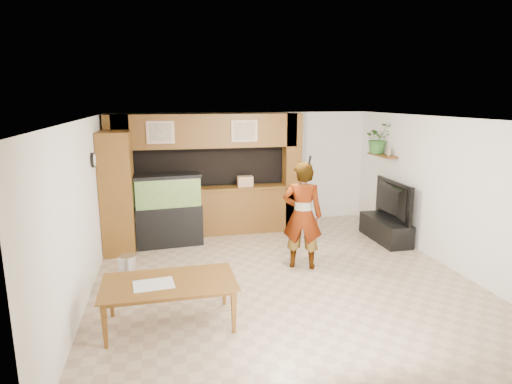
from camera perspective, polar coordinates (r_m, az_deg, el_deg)
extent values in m
plane|color=tan|center=(7.35, 3.11, -10.94)|extent=(6.50, 6.50, 0.00)
plane|color=white|center=(6.76, 3.36, 9.75)|extent=(6.50, 6.50, 0.00)
plane|color=silver|center=(10.05, -1.76, 3.14)|extent=(6.00, 0.00, 6.00)
plane|color=silver|center=(6.80, -21.96, -2.21)|extent=(0.00, 6.50, 6.50)
plane|color=silver|center=(8.26, 23.72, 0.08)|extent=(0.00, 6.50, 6.50)
cube|color=brown|center=(9.31, -6.26, -2.70)|extent=(3.80, 0.35, 1.00)
cube|color=brown|center=(9.19, -6.34, 0.43)|extent=(3.80, 0.43, 0.04)
cube|color=brown|center=(9.02, -6.52, 8.10)|extent=(3.80, 0.35, 0.70)
cube|color=brown|center=(9.13, -17.68, 1.63)|extent=(0.50, 0.35, 2.60)
cube|color=brown|center=(9.51, 4.78, 2.58)|extent=(0.35, 0.35, 2.60)
cube|color=black|center=(9.66, -6.75, 3.58)|extent=(4.20, 0.45, 0.85)
cube|color=tan|center=(8.78, -12.62, 7.77)|extent=(0.55, 0.03, 0.45)
cube|color=tan|center=(8.76, -12.62, 7.76)|extent=(0.43, 0.01, 0.35)
cube|color=tan|center=(8.94, -1.56, 8.13)|extent=(0.55, 0.03, 0.45)
cube|color=tan|center=(8.92, -1.53, 8.13)|extent=(0.43, 0.01, 0.35)
cylinder|color=black|center=(7.65, -20.91, 4.00)|extent=(0.04, 0.25, 0.25)
cylinder|color=white|center=(7.65, -20.72, 4.01)|extent=(0.01, 0.21, 0.21)
cube|color=brown|center=(9.74, 16.50, 4.72)|extent=(0.25, 0.90, 0.04)
cube|color=brown|center=(8.57, -17.96, -0.03)|extent=(0.58, 0.95, 2.31)
cylinder|color=#B2B2B7|center=(7.14, -16.73, -10.00)|extent=(0.27, 0.27, 0.50)
cube|color=black|center=(8.81, -11.52, -4.37)|extent=(1.31, 0.49, 0.82)
cube|color=#337F4F|center=(8.64, -11.72, 0.02)|extent=(1.25, 0.46, 0.57)
cube|color=black|center=(8.58, -11.81, 2.08)|extent=(1.31, 0.49, 0.07)
cube|color=black|center=(9.36, 16.85, -4.80)|extent=(0.51, 1.38, 0.46)
imported|color=black|center=(9.20, 17.09, -1.05)|extent=(0.21, 1.39, 0.80)
cube|color=tan|center=(9.51, 17.24, 5.17)|extent=(0.06, 0.14, 0.18)
imported|color=#316A2A|center=(9.84, 15.97, 6.89)|extent=(0.62, 0.55, 0.66)
imported|color=tan|center=(7.41, 6.20, -3.13)|extent=(0.80, 0.67, 1.87)
cylinder|color=black|center=(7.08, 7.18, 4.26)|extent=(0.04, 0.10, 0.17)
imported|color=brown|center=(5.82, -11.36, -14.46)|extent=(1.72, 0.98, 0.60)
cube|color=silver|center=(5.67, -13.50, -11.90)|extent=(0.54, 0.41, 0.01)
cube|color=tan|center=(9.28, -1.48, 1.44)|extent=(0.34, 0.23, 0.22)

